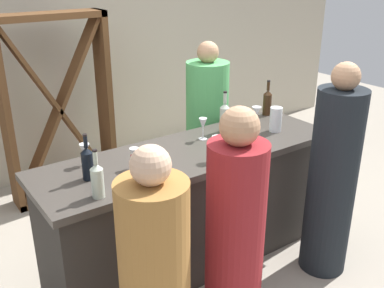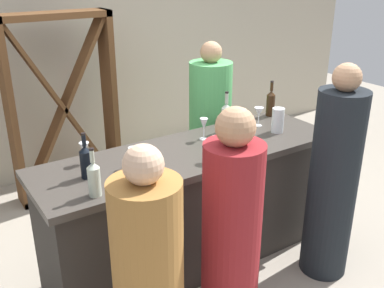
{
  "view_description": "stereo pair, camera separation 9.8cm",
  "coord_description": "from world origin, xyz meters",
  "px_view_note": "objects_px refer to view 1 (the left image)",
  "views": [
    {
      "loc": [
        -1.73,
        -2.45,
        2.23
      ],
      "look_at": [
        0.0,
        0.0,
        1.0
      ],
      "focal_mm": 41.79,
      "sensor_mm": 36.0,
      "label": 1
    },
    {
      "loc": [
        -1.65,
        -2.51,
        2.23
      ],
      "look_at": [
        0.0,
        0.0,
        1.0
      ],
      "focal_mm": 41.79,
      "sensor_mm": 36.0,
      "label": 2
    }
  ],
  "objects_px": {
    "wine_glass_far_left": "(203,125)",
    "person_left_guest": "(332,180)",
    "wine_bottle_center_clear_pale": "(224,117)",
    "wine_bottle_second_right_amber_brown": "(267,102)",
    "wine_glass_near_right": "(134,155)",
    "wine_glass_near_left": "(218,143)",
    "water_pitcher": "(276,119)",
    "wine_glass_far_right": "(85,151)",
    "wine_rack": "(58,109)",
    "wine_glass_near_center": "(240,135)",
    "wine_glass_far_center": "(256,112)",
    "wine_bottle_second_left_near_black": "(87,162)",
    "person_center_guest": "(235,235)",
    "person_server_behind": "(207,135)",
    "wine_bottle_leftmost_clear_pale": "(97,179)",
    "person_right_guest": "(155,282)"
  },
  "relations": [
    {
      "from": "wine_bottle_second_right_amber_brown",
      "to": "wine_glass_near_right",
      "type": "height_order",
      "value": "wine_bottle_second_right_amber_brown"
    },
    {
      "from": "wine_bottle_second_right_amber_brown",
      "to": "wine_bottle_leftmost_clear_pale",
      "type": "bearing_deg",
      "value": -164.08
    },
    {
      "from": "wine_glass_far_left",
      "to": "person_left_guest",
      "type": "xyz_separation_m",
      "value": [
        0.59,
        -0.8,
        -0.32
      ]
    },
    {
      "from": "wine_glass_near_center",
      "to": "person_server_behind",
      "type": "relative_size",
      "value": 0.1
    },
    {
      "from": "wine_glass_far_center",
      "to": "wine_bottle_center_clear_pale",
      "type": "bearing_deg",
      "value": 174.8
    },
    {
      "from": "wine_rack",
      "to": "wine_glass_far_right",
      "type": "height_order",
      "value": "wine_rack"
    },
    {
      "from": "wine_glass_near_center",
      "to": "wine_glass_near_right",
      "type": "relative_size",
      "value": 1.09
    },
    {
      "from": "wine_bottle_center_clear_pale",
      "to": "wine_glass_far_left",
      "type": "distance_m",
      "value": 0.24
    },
    {
      "from": "wine_glass_near_right",
      "to": "wine_glass_far_center",
      "type": "xyz_separation_m",
      "value": [
        1.24,
        0.16,
        0.02
      ]
    },
    {
      "from": "person_left_guest",
      "to": "person_right_guest",
      "type": "xyz_separation_m",
      "value": [
        -1.57,
        -0.11,
        -0.1
      ]
    },
    {
      "from": "person_center_guest",
      "to": "wine_rack",
      "type": "bearing_deg",
      "value": 23.95
    },
    {
      "from": "wine_glass_far_right",
      "to": "person_server_behind",
      "type": "xyz_separation_m",
      "value": [
        1.34,
        0.41,
        -0.31
      ]
    },
    {
      "from": "wine_glass_near_left",
      "to": "water_pitcher",
      "type": "xyz_separation_m",
      "value": [
        0.73,
        0.17,
        -0.02
      ]
    },
    {
      "from": "wine_bottle_second_right_amber_brown",
      "to": "person_server_behind",
      "type": "height_order",
      "value": "person_server_behind"
    },
    {
      "from": "wine_bottle_second_left_near_black",
      "to": "person_center_guest",
      "type": "xyz_separation_m",
      "value": [
        0.61,
        -0.73,
        -0.37
      ]
    },
    {
      "from": "person_left_guest",
      "to": "wine_glass_far_center",
      "type": "bearing_deg",
      "value": 5.5
    },
    {
      "from": "person_server_behind",
      "to": "wine_glass_near_left",
      "type": "bearing_deg",
      "value": -51.09
    },
    {
      "from": "wine_rack",
      "to": "wine_glass_near_right",
      "type": "distance_m",
      "value": 1.68
    },
    {
      "from": "wine_rack",
      "to": "person_server_behind",
      "type": "xyz_separation_m",
      "value": [
        1.02,
        -1.03,
        -0.17
      ]
    },
    {
      "from": "person_left_guest",
      "to": "wine_glass_far_right",
      "type": "bearing_deg",
      "value": 63.43
    },
    {
      "from": "wine_bottle_leftmost_clear_pale",
      "to": "wine_glass_near_center",
      "type": "distance_m",
      "value": 1.16
    },
    {
      "from": "wine_glass_near_left",
      "to": "person_server_behind",
      "type": "relative_size",
      "value": 0.11
    },
    {
      "from": "wine_rack",
      "to": "wine_glass_near_center",
      "type": "distance_m",
      "value": 1.97
    },
    {
      "from": "wine_glass_near_center",
      "to": "wine_glass_far_right",
      "type": "xyz_separation_m",
      "value": [
        -1.04,
        0.39,
        -0.01
      ]
    },
    {
      "from": "wine_bottle_center_clear_pale",
      "to": "wine_glass_near_center",
      "type": "relative_size",
      "value": 2.17
    },
    {
      "from": "wine_bottle_second_left_near_black",
      "to": "person_left_guest",
      "type": "height_order",
      "value": "person_left_guest"
    },
    {
      "from": "wine_glass_far_right",
      "to": "wine_rack",
      "type": "bearing_deg",
      "value": 77.58
    },
    {
      "from": "wine_bottle_second_right_amber_brown",
      "to": "person_center_guest",
      "type": "distance_m",
      "value": 1.63
    },
    {
      "from": "wine_glass_near_center",
      "to": "wine_glass_far_right",
      "type": "height_order",
      "value": "wine_glass_near_center"
    },
    {
      "from": "wine_bottle_second_right_amber_brown",
      "to": "wine_glass_far_center",
      "type": "relative_size",
      "value": 1.98
    },
    {
      "from": "wine_bottle_leftmost_clear_pale",
      "to": "wine_glass_far_left",
      "type": "height_order",
      "value": "wine_bottle_leftmost_clear_pale"
    },
    {
      "from": "wine_rack",
      "to": "wine_bottle_second_left_near_black",
      "type": "xyz_separation_m",
      "value": [
        -0.39,
        -1.65,
        0.16
      ]
    },
    {
      "from": "wine_bottle_center_clear_pale",
      "to": "wine_glass_far_center",
      "type": "distance_m",
      "value": 0.32
    },
    {
      "from": "wine_bottle_leftmost_clear_pale",
      "to": "wine_glass_near_left",
      "type": "height_order",
      "value": "wine_bottle_leftmost_clear_pale"
    },
    {
      "from": "person_center_guest",
      "to": "person_server_behind",
      "type": "relative_size",
      "value": 0.94
    },
    {
      "from": "wine_bottle_second_right_amber_brown",
      "to": "wine_glass_near_right",
      "type": "bearing_deg",
      "value": -168.53
    },
    {
      "from": "wine_glass_far_left",
      "to": "wine_glass_far_right",
      "type": "xyz_separation_m",
      "value": [
        -0.93,
        0.08,
        -0.02
      ]
    },
    {
      "from": "wine_rack",
      "to": "wine_bottle_second_right_amber_brown",
      "type": "height_order",
      "value": "wine_rack"
    },
    {
      "from": "wine_bottle_second_right_amber_brown",
      "to": "wine_glass_far_left",
      "type": "xyz_separation_m",
      "value": [
        -0.82,
        -0.15,
        -0.0
      ]
    },
    {
      "from": "wine_glass_far_center",
      "to": "person_server_behind",
      "type": "height_order",
      "value": "person_server_behind"
    },
    {
      "from": "wine_bottle_leftmost_clear_pale",
      "to": "wine_glass_near_right",
      "type": "bearing_deg",
      "value": 32.03
    },
    {
      "from": "wine_glass_far_center",
      "to": "wine_glass_far_left",
      "type": "bearing_deg",
      "value": -179.86
    },
    {
      "from": "wine_bottle_second_right_amber_brown",
      "to": "person_server_behind",
      "type": "distance_m",
      "value": 0.63
    },
    {
      "from": "wine_bottle_second_left_near_black",
      "to": "water_pitcher",
      "type": "bearing_deg",
      "value": -2.28
    },
    {
      "from": "wine_bottle_leftmost_clear_pale",
      "to": "person_center_guest",
      "type": "xyz_separation_m",
      "value": [
        0.65,
        -0.48,
        -0.37
      ]
    },
    {
      "from": "wine_bottle_center_clear_pale",
      "to": "wine_bottle_second_right_amber_brown",
      "type": "distance_m",
      "value": 0.6
    },
    {
      "from": "wine_glass_near_left",
      "to": "wine_bottle_leftmost_clear_pale",
      "type": "bearing_deg",
      "value": -178.78
    },
    {
      "from": "wine_glass_far_left",
      "to": "person_left_guest",
      "type": "bearing_deg",
      "value": -53.7
    },
    {
      "from": "wine_glass_near_left",
      "to": "wine_glass_near_right",
      "type": "distance_m",
      "value": 0.58
    },
    {
      "from": "wine_bottle_second_right_amber_brown",
      "to": "wine_glass_near_left",
      "type": "relative_size",
      "value": 1.84
    }
  ]
}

